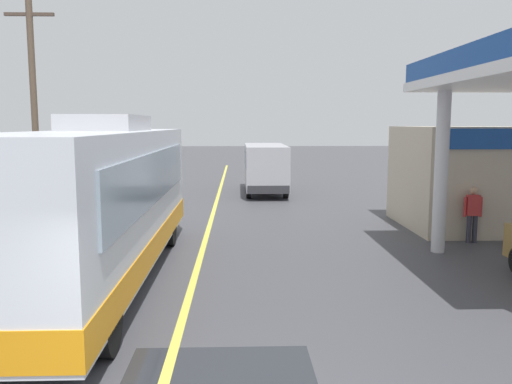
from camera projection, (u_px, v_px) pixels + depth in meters
ground at (217, 198)px, 24.53m from camera, size 120.00×120.00×0.00m
lane_divider_stripe at (212, 217)px, 19.58m from camera, size 0.16×50.00×0.01m
coach_bus_main at (98, 204)px, 11.46m from camera, size 2.60×11.04×3.69m
minibus_opposing_lane at (265, 164)px, 26.37m from camera, size 2.04×6.13×2.44m
pedestrian_near_pump at (473, 212)px, 15.23m from camera, size 0.55×0.22×1.66m
utility_pole_roadside at (34, 104)px, 19.46m from camera, size 1.80×0.24×8.08m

